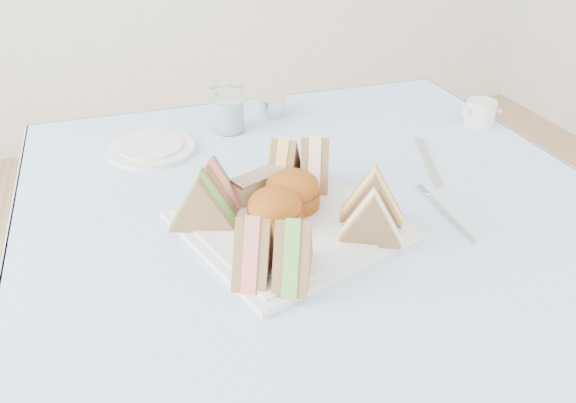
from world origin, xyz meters
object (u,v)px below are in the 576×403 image
object	(u,v)px
table	(315,353)
serving_plate	(288,225)
creamer_jug	(480,113)
water_glass	(228,109)

from	to	relation	value
table	serving_plate	size ratio (longest dim) A/B	2.95
table	creamer_jug	size ratio (longest dim) A/B	13.87
table	creamer_jug	bearing A→B (deg)	23.23
serving_plate	water_glass	bearing A→B (deg)	72.31
water_glass	creamer_jug	world-z (taller)	water_glass
serving_plate	water_glass	world-z (taller)	water_glass
table	serving_plate	distance (m)	0.40
creamer_jug	serving_plate	bearing A→B (deg)	-160.25
table	creamer_jug	world-z (taller)	creamer_jug
serving_plate	creamer_jug	bearing A→B (deg)	7.90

